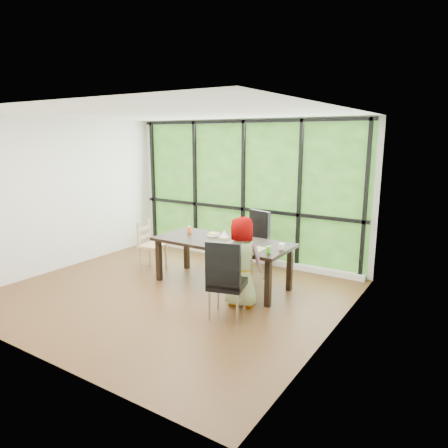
{
  "coord_description": "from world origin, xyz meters",
  "views": [
    {
      "loc": [
        3.89,
        -4.59,
        2.39
      ],
      "look_at": [
        0.56,
        0.62,
        1.05
      ],
      "focal_mm": 32.78,
      "sensor_mm": 36.0,
      "label": 1
    }
  ],
  "objects": [
    {
      "name": "plate_far",
      "position": [
        0.16,
        0.93,
        0.76
      ],
      "size": [
        0.22,
        0.22,
        0.01
      ],
      "primitive_type": "cylinder",
      "color": "white",
      "rests_on": "dining_table"
    },
    {
      "name": "straw_white",
      "position": [
        -0.3,
        0.87,
        0.9
      ],
      "size": [
        0.01,
        0.04,
        0.2
      ],
      "primitive_type": "cylinder",
      "rotation": [
        0.14,
        0.0,
        0.0
      ],
      "color": "white",
      "rests_on": "orange_cup"
    },
    {
      "name": "placemat",
      "position": [
        1.04,
        0.53,
        0.75
      ],
      "size": [
        0.49,
        0.36,
        0.01
      ],
      "primitive_type": "cube",
      "color": "tan",
      "rests_on": "dining_table"
    },
    {
      "name": "crepe_rolls_near",
      "position": [
        1.07,
        0.5,
        0.78
      ],
      "size": [
        0.05,
        0.12,
        0.04
      ],
      "primitive_type": null,
      "color": "tan",
      "rests_on": "plate_near"
    },
    {
      "name": "orange_cup",
      "position": [
        -0.3,
        0.87,
        0.8
      ],
      "size": [
        0.07,
        0.07,
        0.11
      ],
      "primitive_type": "cylinder",
      "color": "#FF5F1C",
      "rests_on": "dining_table"
    },
    {
      "name": "white_mug",
      "position": [
        1.49,
        0.76,
        0.79
      ],
      "size": [
        0.09,
        0.09,
        0.09
      ],
      "primitive_type": "cylinder",
      "color": "white",
      "rests_on": "dining_table"
    },
    {
      "name": "chair_end_beech",
      "position": [
        -1.03,
        0.72,
        0.45
      ],
      "size": [
        0.47,
        0.49,
        0.9
      ],
      "primitive_type": "cube",
      "rotation": [
        0.0,
        0.0,
        1.77
      ],
      "color": "#A78459",
      "rests_on": "ground"
    },
    {
      "name": "plate_near",
      "position": [
        1.07,
        0.5,
        0.76
      ],
      "size": [
        0.24,
        0.24,
        0.01
      ],
      "primitive_type": "cylinder",
      "color": "white",
      "rests_on": "dining_table"
    },
    {
      "name": "child_toddler",
      "position": [
        0.46,
        1.3,
        0.45
      ],
      "size": [
        0.37,
        0.3,
        0.89
      ],
      "primitive_type": "imported",
      "rotation": [
        0.0,
        0.0,
        0.31
      ],
      "color": "orange",
      "rests_on": "ground"
    },
    {
      "name": "tissue",
      "position": [
        0.61,
        0.56,
        0.92
      ],
      "size": [
        0.12,
        0.12,
        0.11
      ],
      "primitive_type": "cone",
      "color": "white",
      "rests_on": "tissue_box"
    },
    {
      "name": "foliage_backdrop",
      "position": [
        0.0,
        2.23,
        1.35
      ],
      "size": [
        4.8,
        0.02,
        2.65
      ],
      "primitive_type": "cube",
      "color": "#26501B",
      "rests_on": "back_wall"
    },
    {
      "name": "ground",
      "position": [
        0.0,
        0.0,
        0.0
      ],
      "size": [
        5.0,
        5.0,
        0.0
      ],
      "primitive_type": "plane",
      "color": "black",
      "rests_on": "ground"
    },
    {
      "name": "green_cup",
      "position": [
        1.42,
        0.47,
        0.8
      ],
      "size": [
        0.07,
        0.07,
        0.1
      ],
      "primitive_type": "cylinder",
      "color": "#4CC721",
      "rests_on": "dining_table"
    },
    {
      "name": "tissue_box",
      "position": [
        0.61,
        0.56,
        0.81
      ],
      "size": [
        0.13,
        0.13,
        0.11
      ],
      "primitive_type": "cube",
      "color": "tan",
      "rests_on": "dining_table"
    },
    {
      "name": "child_older",
      "position": [
        1.12,
        0.19,
        0.65
      ],
      "size": [
        0.69,
        0.51,
        1.3
      ],
      "primitive_type": "imported",
      "rotation": [
        0.0,
        0.0,
        3.3
      ],
      "color": "gray",
      "rests_on": "ground"
    },
    {
      "name": "chair_window_leather",
      "position": [
        0.51,
        1.63,
        0.54
      ],
      "size": [
        0.57,
        0.57,
        1.08
      ],
      "primitive_type": "cube",
      "rotation": [
        0.0,
        0.0,
        -0.27
      ],
      "color": "black",
      "rests_on": "ground"
    },
    {
      "name": "dining_table",
      "position": [
        0.46,
        0.72,
        0.38
      ],
      "size": [
        2.26,
        1.02,
        0.75
      ],
      "primitive_type": "cube",
      "rotation": [
        0.0,
        0.0,
        0.03
      ],
      "color": "black",
      "rests_on": "ground"
    },
    {
      "name": "back_wall",
      "position": [
        0.0,
        2.25,
        1.35
      ],
      "size": [
        5.0,
        0.0,
        5.0
      ],
      "primitive_type": "plane",
      "rotation": [
        1.57,
        0.0,
        0.0
      ],
      "color": "silver",
      "rests_on": "ground"
    },
    {
      "name": "chair_interior_leather",
      "position": [
        1.17,
        -0.24,
        0.54
      ],
      "size": [
        0.57,
        0.57,
        1.08
      ],
      "primitive_type": "cube",
      "rotation": [
        0.0,
        0.0,
        3.41
      ],
      "color": "black",
      "rests_on": "ground"
    },
    {
      "name": "window_mullions",
      "position": [
        0.0,
        2.19,
        1.35
      ],
      "size": [
        4.8,
        0.06,
        2.65
      ],
      "primitive_type": null,
      "color": "black",
      "rests_on": "back_wall"
    },
    {
      "name": "straw_pink",
      "position": [
        1.42,
        0.47,
        0.89
      ],
      "size": [
        0.01,
        0.04,
        0.2
      ],
      "primitive_type": "cylinder",
      "rotation": [
        0.14,
        0.0,
        0.0
      ],
      "color": "pink",
      "rests_on": "green_cup"
    },
    {
      "name": "crepe_rolls_far",
      "position": [
        0.16,
        0.93,
        0.78
      ],
      "size": [
        0.2,
        0.12,
        0.04
      ],
      "primitive_type": null,
      "color": "tan",
      "rests_on": "plate_far"
    },
    {
      "name": "window_sill",
      "position": [
        0.0,
        2.15,
        0.05
      ],
      "size": [
        4.8,
        0.12,
        0.1
      ],
      "primitive_type": "cube",
      "color": "silver",
      "rests_on": "ground"
    }
  ]
}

